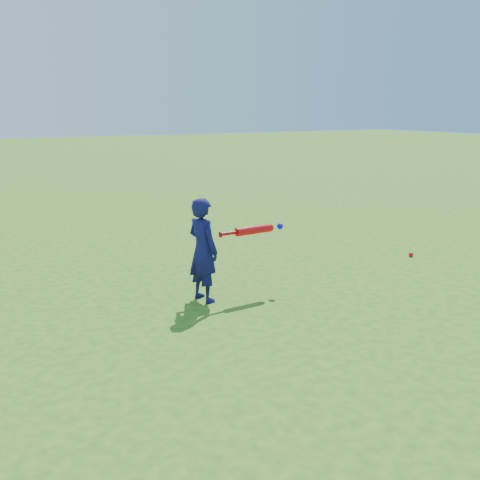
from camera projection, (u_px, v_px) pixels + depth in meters
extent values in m
plane|color=#316217|center=(284.00, 301.00, 6.18)|extent=(80.00, 80.00, 0.00)
imported|color=#12114F|center=(203.00, 250.00, 6.09)|extent=(0.39, 0.50, 1.20)
sphere|color=red|center=(411.00, 255.00, 8.04)|extent=(0.07, 0.07, 0.07)
cylinder|color=red|center=(221.00, 235.00, 6.11)|extent=(0.02, 0.07, 0.07)
cylinder|color=red|center=(229.00, 233.00, 6.16)|extent=(0.23, 0.05, 0.04)
cylinder|color=red|center=(253.00, 230.00, 6.34)|extent=(0.48, 0.12, 0.10)
sphere|color=red|center=(270.00, 228.00, 6.46)|extent=(0.10, 0.10, 0.10)
sphere|color=#120DE9|center=(280.00, 226.00, 6.54)|extent=(0.08, 0.08, 0.08)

